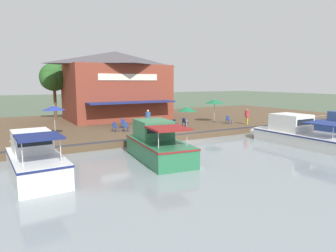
# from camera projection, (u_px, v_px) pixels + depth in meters

# --- Properties ---
(ground_plane) EXTENTS (220.00, 220.00, 0.00)m
(ground_plane) POSITION_uv_depth(u_px,v_px,m) (186.00, 141.00, 25.86)
(ground_plane) COLOR #4C5B47
(quay_deck) EXTENTS (22.00, 56.00, 0.60)m
(quay_deck) POSITION_uv_depth(u_px,v_px,m) (135.00, 123.00, 35.27)
(quay_deck) COLOR brown
(quay_deck) RESTS_ON ground
(quay_edge_fender) EXTENTS (0.20, 50.40, 0.10)m
(quay_edge_fender) POSITION_uv_depth(u_px,v_px,m) (186.00, 134.00, 25.86)
(quay_edge_fender) COLOR #2D2D33
(quay_edge_fender) RESTS_ON quay_deck
(waterfront_restaurant) EXTENTS (9.96, 12.04, 8.10)m
(waterfront_restaurant) POSITION_uv_depth(u_px,v_px,m) (116.00, 85.00, 36.24)
(waterfront_restaurant) COLOR brown
(waterfront_restaurant) RESTS_ON quay_deck
(patio_umbrella_by_entrance) EXTENTS (1.84, 1.84, 2.56)m
(patio_umbrella_by_entrance) POSITION_uv_depth(u_px,v_px,m) (54.00, 108.00, 24.92)
(patio_umbrella_by_entrance) COLOR #B7B7B7
(patio_umbrella_by_entrance) RESTS_ON quay_deck
(patio_umbrella_near_quay_edge) EXTENTS (1.91, 1.91, 2.20)m
(patio_umbrella_near_quay_edge) POSITION_uv_depth(u_px,v_px,m) (187.00, 109.00, 28.48)
(patio_umbrella_near_quay_edge) COLOR #B7B7B7
(patio_umbrella_near_quay_edge) RESTS_ON quay_deck
(patio_umbrella_mid_patio_right) EXTENTS (2.12, 2.12, 2.60)m
(patio_umbrella_mid_patio_right) POSITION_uv_depth(u_px,v_px,m) (215.00, 101.00, 33.64)
(patio_umbrella_mid_patio_right) COLOR #B7B7B7
(patio_umbrella_mid_patio_right) RESTS_ON quay_deck
(cafe_chair_back_row_seat) EXTENTS (0.44, 0.44, 0.85)m
(cafe_chair_back_row_seat) POSITION_uv_depth(u_px,v_px,m) (228.00, 119.00, 32.39)
(cafe_chair_back_row_seat) COLOR navy
(cafe_chair_back_row_seat) RESTS_ON quay_deck
(cafe_chair_beside_entrance) EXTENTS (0.54, 0.54, 0.85)m
(cafe_chair_beside_entrance) POSITION_uv_depth(u_px,v_px,m) (123.00, 123.00, 29.48)
(cafe_chair_beside_entrance) COLOR navy
(cafe_chair_beside_entrance) RESTS_ON quay_deck
(cafe_chair_under_first_umbrella) EXTENTS (0.53, 0.53, 0.85)m
(cafe_chair_under_first_umbrella) POSITION_uv_depth(u_px,v_px,m) (175.00, 123.00, 29.19)
(cafe_chair_under_first_umbrella) COLOR navy
(cafe_chair_under_first_umbrella) RESTS_ON quay_deck
(cafe_chair_mid_patio) EXTENTS (0.59, 0.59, 0.85)m
(cafe_chair_mid_patio) POSITION_uv_depth(u_px,v_px,m) (115.00, 126.00, 27.27)
(cafe_chair_mid_patio) COLOR navy
(cafe_chair_mid_patio) RESTS_ON quay_deck
(cafe_chair_far_corner_seat) EXTENTS (0.54, 0.54, 0.85)m
(cafe_chair_far_corner_seat) POSITION_uv_depth(u_px,v_px,m) (185.00, 122.00, 30.33)
(cafe_chair_far_corner_seat) COLOR navy
(cafe_chair_far_corner_seat) RESTS_ON quay_deck
(cafe_chair_facing_river) EXTENTS (0.47, 0.47, 0.85)m
(cafe_chair_facing_river) POSITION_uv_depth(u_px,v_px,m) (126.00, 126.00, 27.33)
(cafe_chair_facing_river) COLOR navy
(cafe_chair_facing_river) RESTS_ON quay_deck
(person_mid_patio) EXTENTS (0.51, 0.51, 1.79)m
(person_mid_patio) POSITION_uv_depth(u_px,v_px,m) (148.00, 116.00, 29.33)
(person_mid_patio) COLOR #337547
(person_mid_patio) RESTS_ON quay_deck
(person_near_entrance) EXTENTS (0.47, 0.47, 1.67)m
(person_near_entrance) POSITION_uv_depth(u_px,v_px,m) (247.00, 115.00, 31.74)
(person_near_entrance) COLOR gold
(person_near_entrance) RESTS_ON quay_deck
(motorboat_nearest_quay) EXTENTS (6.87, 2.66, 2.48)m
(motorboat_nearest_quay) POSITION_uv_depth(u_px,v_px,m) (34.00, 159.00, 16.10)
(motorboat_nearest_quay) COLOR white
(motorboat_nearest_quay) RESTS_ON river_water
(motorboat_outer_channel) EXTENTS (7.37, 3.26, 2.48)m
(motorboat_outer_channel) POSITION_uv_depth(u_px,v_px,m) (155.00, 144.00, 19.97)
(motorboat_outer_channel) COLOR #287047
(motorboat_outer_channel) RESTS_ON river_water
(motorboat_distant_upstream) EXTENTS (9.51, 3.12, 2.37)m
(motorboat_distant_upstream) POSITION_uv_depth(u_px,v_px,m) (295.00, 134.00, 24.53)
(motorboat_distant_upstream) COLOR silver
(motorboat_distant_upstream) RESTS_ON river_water
(tree_downstream_bank) EXTENTS (3.87, 3.68, 6.75)m
(tree_downstream_bank) POSITION_uv_depth(u_px,v_px,m) (111.00, 80.00, 39.46)
(tree_downstream_bank) COLOR brown
(tree_downstream_bank) RESTS_ON quay_deck
(tree_upstream_bank) EXTENTS (3.55, 3.38, 6.76)m
(tree_upstream_bank) POSITION_uv_depth(u_px,v_px,m) (53.00, 78.00, 36.04)
(tree_upstream_bank) COLOR brown
(tree_upstream_bank) RESTS_ON quay_deck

